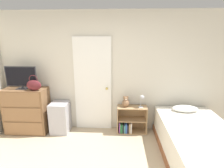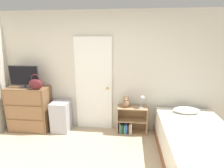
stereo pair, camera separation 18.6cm
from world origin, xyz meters
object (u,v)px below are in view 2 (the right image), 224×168
handbag (36,84)px  teddy_bear (126,102)px  tv (24,76)px  bed (197,145)px  storage_bin (61,116)px  bookshelf (130,122)px  dresser (30,109)px  desk_lamp (142,99)px

handbag → teddy_bear: size_ratio=1.34×
tv → bed: size_ratio=0.33×
storage_bin → handbag: bearing=-162.5°
tv → bookshelf: size_ratio=1.03×
dresser → bed: (3.32, -0.74, -0.20)m
bookshelf → handbag: bearing=-174.0°
dresser → bed: 3.40m
handbag → bed: size_ratio=0.16×
storage_bin → desk_lamp: size_ratio=2.42×
tv → storage_bin: size_ratio=0.98×
handbag → teddy_bear: handbag is taller
handbag → storage_bin: handbag is taller
tv → handbag: (0.30, -0.10, -0.13)m
teddy_bear → bed: teddy_bear is taller
tv → handbag: size_ratio=2.03×
dresser → bookshelf: 2.23m
tv → desk_lamp: (2.48, 0.05, -0.44)m
bookshelf → bed: bed is taller
dresser → teddy_bear: dresser is taller
storage_bin → bookshelf: size_ratio=1.05×
dresser → handbag: bearing=-22.9°
teddy_bear → storage_bin: bearing=-177.6°
bookshelf → desk_lamp: 0.60m
tv → bookshelf: tv is taller
dresser → bookshelf: dresser is taller
storage_bin → teddy_bear: (1.41, 0.06, 0.36)m
bookshelf → teddy_bear: (-0.09, -0.01, 0.45)m
dresser → tv: tv is taller
tv → bookshelf: (2.24, 0.10, -0.99)m
dresser → bookshelf: size_ratio=1.55×
desk_lamp → tv: bearing=-178.7°
bookshelf → desk_lamp: bearing=-10.7°
desk_lamp → bed: (0.86, -0.78, -0.49)m
dresser → teddy_bear: size_ratio=4.08×
tv → storage_bin: 1.16m
dresser → desk_lamp: bearing=1.0°
teddy_bear → desk_lamp: size_ratio=0.87×
tv → desk_lamp: bearing=1.3°
bookshelf → bed: (1.10, -0.82, 0.05)m
bed → tv: bearing=167.8°
dresser → tv: (-0.03, -0.01, 0.73)m
storage_bin → desk_lamp: (1.75, 0.02, 0.45)m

